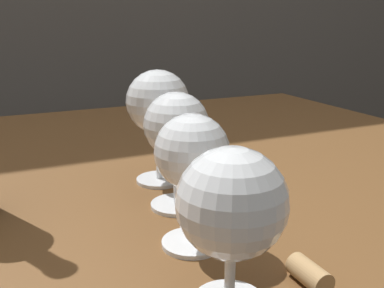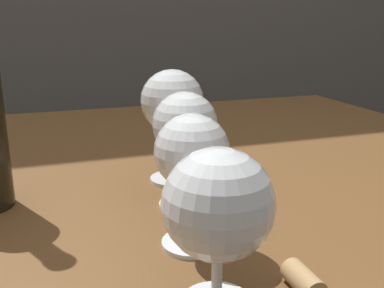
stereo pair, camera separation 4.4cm
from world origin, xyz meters
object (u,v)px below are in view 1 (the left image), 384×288
at_px(wine_glass_cabernet, 232,206).
at_px(wine_glass_amber, 158,104).
at_px(wine_glass_rose, 176,129).
at_px(cork, 309,274).
at_px(wine_glass_merlot, 192,156).

xyz_separation_m(wine_glass_cabernet, wine_glass_amber, (0.05, 0.30, 0.03)).
height_order(wine_glass_rose, cork, wine_glass_rose).
relative_size(wine_glass_merlot, wine_glass_amber, 0.87).
bearing_deg(wine_glass_rose, cork, -78.77).
xyz_separation_m(wine_glass_cabernet, wine_glass_merlot, (0.01, 0.11, 0.01)).
height_order(wine_glass_cabernet, cork, wine_glass_cabernet).
bearing_deg(wine_glass_merlot, cork, -59.29).
relative_size(wine_glass_rose, cork, 3.51).
bearing_deg(cork, wine_glass_cabernet, 177.27).
distance_m(wine_glass_cabernet, wine_glass_amber, 0.30).
height_order(wine_glass_rose, wine_glass_amber, wine_glass_amber).
xyz_separation_m(wine_glass_amber, cork, (0.03, -0.30, -0.10)).
xyz_separation_m(wine_glass_cabernet, wine_glass_rose, (0.04, 0.20, 0.01)).
height_order(wine_glass_merlot, cork, wine_glass_merlot).
bearing_deg(wine_glass_cabernet, wine_glass_amber, 80.51).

